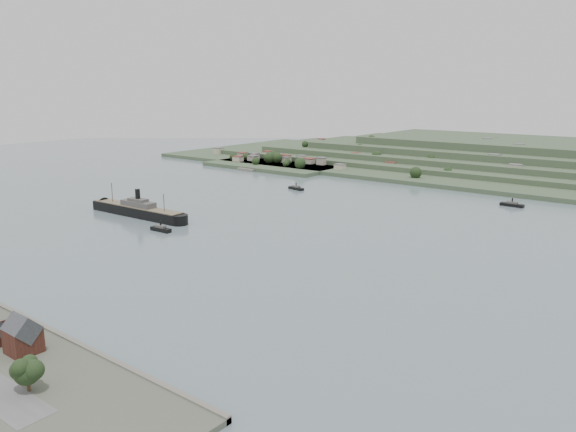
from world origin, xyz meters
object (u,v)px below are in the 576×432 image
Objects in this scene: steamship at (135,210)px; fig_tree at (26,371)px; gabled_building at (23,336)px; tugboat at (161,229)px.

fig_tree is at bearing -44.16° from steamship.
gabled_building is 171.77m from tugboat.
steamship is 6.28× the size of tugboat.
gabled_building is 0.90× the size of tugboat.
gabled_building is 28.33m from fig_tree.
gabled_building is 1.26× the size of fig_tree.
tugboat is (50.16, -17.70, -2.67)m from steamship.
steamship reaches higher than gabled_building.
steamship is (-149.21, 157.88, -3.81)m from gabled_building.
tugboat is at bearing 125.24° from gabled_building.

